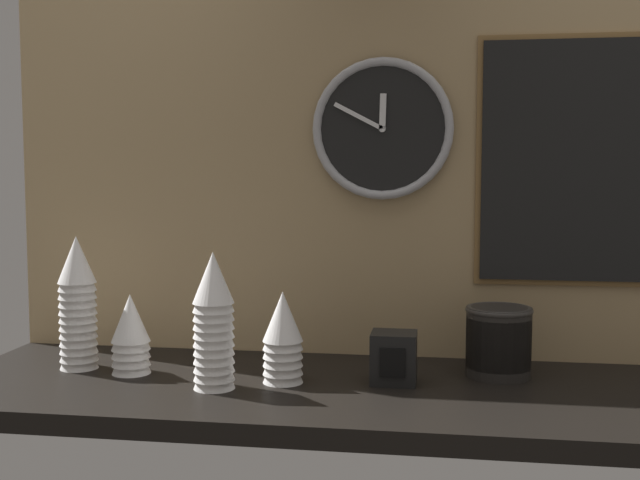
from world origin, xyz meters
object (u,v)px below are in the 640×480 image
(cup_stack_far_left, at_px, (78,303))
(napkin_dispenser, at_px, (394,358))
(cup_stack_center_left, at_px, (214,320))
(bowl_stack_right, at_px, (499,340))
(cup_stack_center, at_px, (283,337))
(menu_board, at_px, (593,161))
(cup_stack_left, at_px, (131,334))
(wall_clock, at_px, (382,129))

(cup_stack_far_left, bearing_deg, napkin_dispenser, -1.18)
(cup_stack_center_left, relative_size, bowl_stack_right, 1.85)
(cup_stack_center, relative_size, menu_board, 0.34)
(bowl_stack_right, height_order, menu_board, menu_board)
(bowl_stack_right, bearing_deg, menu_board, 34.88)
(cup_stack_center, bearing_deg, napkin_dispenser, 7.88)
(cup_stack_far_left, xyz_separation_m, menu_board, (1.09, 0.21, 0.30))
(cup_stack_center_left, distance_m, napkin_dispenser, 0.37)
(cup_stack_center_left, bearing_deg, cup_stack_far_left, 162.02)
(cup_stack_center, xyz_separation_m, cup_stack_left, (-0.33, 0.02, -0.01))
(cup_stack_left, distance_m, napkin_dispenser, 0.55)
(bowl_stack_right, height_order, wall_clock, wall_clock)
(bowl_stack_right, bearing_deg, cup_stack_left, -172.89)
(cup_stack_far_left, height_order, cup_stack_center_left, cup_stack_far_left)
(menu_board, bearing_deg, cup_stack_left, -166.29)
(cup_stack_far_left, distance_m, cup_stack_center, 0.46)
(cup_stack_left, height_order, menu_board, menu_board)
(cup_stack_far_left, bearing_deg, bowl_stack_right, 4.60)
(cup_stack_center, distance_m, cup_stack_left, 0.33)
(cup_stack_far_left, distance_m, wall_clock, 0.76)
(cup_stack_center, height_order, bowl_stack_right, cup_stack_center)
(cup_stack_left, height_order, wall_clock, wall_clock)
(cup_stack_center, height_order, napkin_dispenser, cup_stack_center)
(cup_stack_center_left, relative_size, cup_stack_left, 1.60)
(wall_clock, bearing_deg, cup_stack_left, -156.03)
(cup_stack_center_left, bearing_deg, napkin_dispenser, 15.26)
(cup_stack_left, relative_size, bowl_stack_right, 1.15)
(cup_stack_left, distance_m, menu_board, 1.05)
(cup_stack_far_left, xyz_separation_m, wall_clock, (0.64, 0.20, 0.37))
(cup_stack_far_left, distance_m, napkin_dispenser, 0.68)
(cup_stack_far_left, distance_m, cup_stack_left, 0.14)
(cup_stack_center, bearing_deg, menu_board, 22.04)
(cup_stack_center, relative_size, napkin_dispenser, 1.80)
(cup_stack_left, relative_size, napkin_dispenser, 1.63)
(cup_stack_far_left, bearing_deg, cup_stack_center_left, -17.98)
(cup_stack_center_left, bearing_deg, cup_stack_center, 27.09)
(cup_stack_left, relative_size, menu_board, 0.31)
(wall_clock, distance_m, napkin_dispenser, 0.52)
(cup_stack_far_left, bearing_deg, menu_board, 10.98)
(bowl_stack_right, bearing_deg, cup_stack_center_left, -162.08)
(cup_stack_left, bearing_deg, napkin_dispenser, 0.97)
(bowl_stack_right, distance_m, napkin_dispenser, 0.23)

